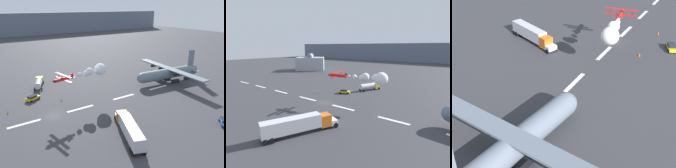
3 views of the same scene
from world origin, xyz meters
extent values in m
plane|color=#38383D|center=(0.00, 0.00, 0.00)|extent=(440.00, 440.00, 0.00)
cube|color=white|center=(-7.62, 0.00, 0.01)|extent=(8.00, 0.90, 0.01)
cube|color=white|center=(7.62, 0.00, 0.01)|extent=(8.00, 0.90, 0.01)
cube|color=white|center=(22.85, 0.00, 0.01)|extent=(8.00, 0.90, 0.01)
cube|color=white|center=(38.09, 0.00, 0.01)|extent=(8.00, 0.90, 0.01)
cylinder|color=slate|center=(46.53, 2.81, 3.15)|extent=(25.47, 6.61, 3.90)
sphere|color=slate|center=(34.00, 4.17, 3.15)|extent=(3.70, 3.70, 3.70)
cube|color=slate|center=(46.53, 2.81, 4.90)|extent=(6.82, 33.66, 0.40)
cylinder|color=black|center=(47.13, 12.01, 4.00)|extent=(2.51, 1.35, 1.10)
cylinder|color=black|center=(46.58, 7.01, 4.00)|extent=(2.51, 1.35, 1.10)
cylinder|color=black|center=(45.67, -1.32, 4.00)|extent=(2.51, 1.35, 1.10)
cylinder|color=black|center=(45.13, -6.31, 4.00)|extent=(2.51, 1.35, 1.10)
cube|color=slate|center=(57.05, 1.66, 8.10)|extent=(2.82, 0.60, 6.00)
cube|color=slate|center=(57.05, 1.66, 3.45)|extent=(2.97, 9.16, 0.24)
cube|color=black|center=(47.26, 0.26, 0.60)|extent=(3.29, 1.34, 1.20)
cube|color=black|center=(47.79, 5.13, 0.60)|extent=(3.29, 1.34, 1.20)
cylinder|color=red|center=(4.22, 2.00, 8.91)|extent=(5.85, 1.96, 0.90)
cube|color=red|center=(4.02, 1.96, 8.76)|extent=(2.08, 7.25, 0.12)
cube|color=red|center=(4.02, 1.96, 9.99)|extent=(2.08, 7.25, 0.12)
cylinder|color=black|center=(4.49, -0.53, 9.38)|extent=(0.08, 0.08, 1.23)
cylinder|color=black|center=(3.55, 4.45, 9.38)|extent=(0.08, 0.08, 1.23)
cube|color=red|center=(6.77, 2.48, 9.36)|extent=(0.71, 0.23, 1.10)
cube|color=red|center=(6.77, 2.48, 8.96)|extent=(0.96, 2.08, 0.08)
cone|color=black|center=(1.04, 1.40, 8.91)|extent=(0.83, 0.88, 0.77)
sphere|color=white|center=(7.82, 2.84, 8.98)|extent=(0.70, 0.70, 0.70)
sphere|color=white|center=(9.43, 3.22, 8.95)|extent=(1.25, 1.25, 1.25)
sphere|color=white|center=(11.61, 3.65, 8.77)|extent=(1.83, 1.83, 1.83)
sphere|color=white|center=(12.75, 3.54, 9.21)|extent=(2.24, 2.24, 2.24)
sphere|color=white|center=(15.82, 3.89, 9.02)|extent=(2.38, 2.38, 2.38)
sphere|color=white|center=(17.09, 4.64, 8.93)|extent=(3.66, 3.66, 3.66)
cube|color=silver|center=(13.18, -11.40, 1.10)|extent=(2.91, 2.41, 1.10)
cube|color=orange|center=(12.44, -13.26, 1.85)|extent=(3.21, 3.15, 2.60)
cube|color=silver|center=(9.80, -19.92, 2.30)|extent=(6.72, 12.01, 2.80)
cylinder|color=black|center=(12.09, -10.75, 0.55)|extent=(0.73, 1.15, 1.10)
cylinder|color=black|center=(7.11, -23.33, 0.55)|extent=(0.73, 1.15, 1.10)
cylinder|color=black|center=(6.67, -24.44, 0.55)|extent=(0.73, 1.15, 1.10)
cylinder|color=black|center=(14.42, -11.67, 0.55)|extent=(0.73, 1.15, 1.10)
cylinder|color=black|center=(9.43, -24.25, 0.55)|extent=(0.73, 1.15, 1.10)
cylinder|color=black|center=(8.99, -25.37, 0.55)|extent=(0.73, 1.15, 1.10)
cube|color=yellow|center=(4.45, 27.29, 1.60)|extent=(3.03, 2.92, 2.20)
cylinder|color=silver|center=(2.79, 22.98, 1.85)|extent=(4.49, 7.31, 2.10)
cylinder|color=black|center=(3.55, 28.28, 0.50)|extent=(0.66, 1.05, 1.00)
cylinder|color=black|center=(0.70, 20.88, 0.50)|extent=(0.66, 1.05, 1.00)
cylinder|color=black|center=(5.79, 27.41, 0.50)|extent=(0.66, 1.05, 1.00)
cylinder|color=black|center=(2.94, 20.02, 0.50)|extent=(0.66, 1.05, 1.00)
cylinder|color=black|center=(31.08, -28.06, 0.32)|extent=(0.62, 0.60, 0.64)
cylinder|color=black|center=(33.24, -26.04, 0.32)|extent=(0.62, 0.60, 0.64)
cube|color=yellow|center=(-1.79, 13.52, 0.65)|extent=(4.66, 3.45, 0.65)
cube|color=#1E232D|center=(-1.97, 13.44, 1.25)|extent=(3.04, 2.59, 0.55)
cylinder|color=black|center=(-0.81, 14.98, 0.32)|extent=(0.67, 0.47, 0.64)
cylinder|color=black|center=(-3.54, 13.70, 0.32)|extent=(0.67, 0.47, 0.64)
cylinder|color=black|center=(-0.05, 13.34, 0.32)|extent=(0.67, 0.47, 0.64)
cylinder|color=black|center=(-2.77, 12.07, 0.32)|extent=(0.67, 0.47, 0.64)
cone|color=orange|center=(-9.95, 8.15, 0.38)|extent=(0.44, 0.44, 0.75)
cone|color=orange|center=(5.12, 7.82, 0.38)|extent=(0.44, 0.44, 0.75)
camera|label=1|loc=(-16.30, -51.59, 27.43)|focal=35.36mm
camera|label=2|loc=(38.03, -40.88, 17.67)|focal=29.31mm
camera|label=3|loc=(72.29, 25.07, 33.98)|focal=51.45mm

